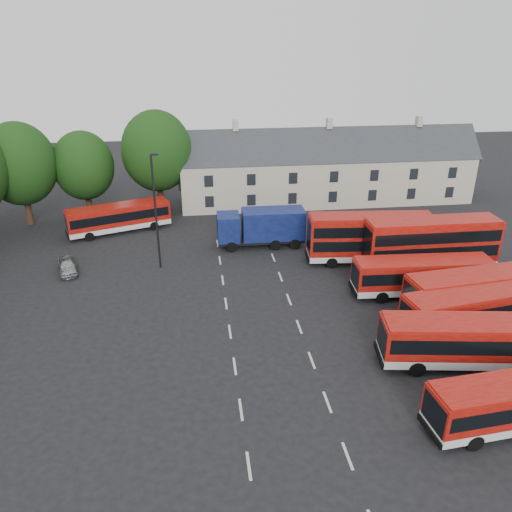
{
  "coord_description": "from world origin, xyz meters",
  "views": [
    {
      "loc": [
        -1.88,
        -27.86,
        19.58
      ],
      "look_at": [
        2.84,
        9.78,
        2.2
      ],
      "focal_mm": 35.0,
      "sensor_mm": 36.0,
      "label": 1
    }
  ],
  "objects_px": {
    "box_truck": "(262,226)",
    "lamppost": "(156,209)",
    "silver_car": "(67,266)",
    "bus_dd_south": "(431,242)"
  },
  "relations": [
    {
      "from": "bus_dd_south",
      "to": "box_truck",
      "type": "distance_m",
      "value": 15.57
    },
    {
      "from": "box_truck",
      "to": "silver_car",
      "type": "bearing_deg",
      "value": -167.47
    },
    {
      "from": "bus_dd_south",
      "to": "silver_car",
      "type": "distance_m",
      "value": 31.81
    },
    {
      "from": "box_truck",
      "to": "silver_car",
      "type": "xyz_separation_m",
      "value": [
        -17.74,
        -3.74,
        -1.45
      ]
    },
    {
      "from": "bus_dd_south",
      "to": "lamppost",
      "type": "bearing_deg",
      "value": 171.84
    },
    {
      "from": "silver_car",
      "to": "lamppost",
      "type": "height_order",
      "value": "lamppost"
    },
    {
      "from": "bus_dd_south",
      "to": "silver_car",
      "type": "height_order",
      "value": "bus_dd_south"
    },
    {
      "from": "box_truck",
      "to": "lamppost",
      "type": "distance_m",
      "value": 10.94
    },
    {
      "from": "silver_car",
      "to": "box_truck",
      "type": "bearing_deg",
      "value": -5.12
    },
    {
      "from": "bus_dd_south",
      "to": "silver_car",
      "type": "relative_size",
      "value": 3.2
    }
  ]
}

